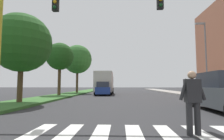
{
  "coord_description": "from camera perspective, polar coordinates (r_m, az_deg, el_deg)",
  "views": [
    {
      "loc": [
        -0.82,
        3.42,
        1.31
      ],
      "look_at": [
        -1.62,
        20.63,
        2.76
      ],
      "focal_mm": 28.59,
      "sensor_mm": 36.0,
      "label": 1
    }
  ],
  "objects": [
    {
      "name": "street_lamp_right",
      "position": [
        20.25,
        27.59,
        5.08
      ],
      "size": [
        1.02,
        0.24,
        7.5
      ],
      "color": "slate",
      "rests_on": "sidewalk_right"
    },
    {
      "name": "truck_box_delivery",
      "position": [
        25.3,
        -2.43,
        -4.07
      ],
      "size": [
        2.4,
        6.2,
        3.1
      ],
      "color": "#B7B7BC",
      "rests_on": "ground_plane"
    },
    {
      "name": "tree_distant",
      "position": [
        29.05,
        -11.0,
        3.35
      ],
      "size": [
        4.57,
        4.57,
        7.54
      ],
      "color": "#4C3823",
      "rests_on": "median_strip"
    },
    {
      "name": "sedan_midblock",
      "position": [
        22.97,
        -2.95,
        -6.09
      ],
      "size": [
        2.15,
        4.29,
        1.72
      ],
      "color": "navy",
      "rests_on": "ground_plane"
    },
    {
      "name": "pedestrian_performer",
      "position": [
        5.26,
        24.4,
        -8.52
      ],
      "size": [
        0.75,
        0.28,
        1.69
      ],
      "color": "#262628",
      "rests_on": "ground_plane"
    },
    {
      "name": "crosswalk",
      "position": [
        5.14,
        12.48,
        -19.45
      ],
      "size": [
        6.75,
        2.2,
        0.01
      ],
      "color": "silver",
      "rests_on": "ground_plane"
    },
    {
      "name": "ground_plane",
      "position": [
        26.63,
        4.44,
        -7.61
      ],
      "size": [
        140.0,
        140.0,
        0.0
      ],
      "primitive_type": "plane",
      "color": "#2D2D30"
    },
    {
      "name": "tree_mid",
      "position": [
        14.24,
        -26.88,
        7.71
      ],
      "size": [
        4.14,
        4.14,
        6.2
      ],
      "color": "#4C3823",
      "rests_on": "median_strip"
    },
    {
      "name": "median_strip",
      "position": [
        25.56,
        -13.07,
        -7.46
      ],
      "size": [
        3.18,
        64.0,
        0.15
      ],
      "primitive_type": "cube",
      "color": "#386B2D",
      "rests_on": "ground_plane"
    },
    {
      "name": "traffic_light_gantry",
      "position": [
        8.91,
        -17.95,
        15.41
      ],
      "size": [
        8.78,
        0.3,
        6.0
      ],
      "color": "gold",
      "rests_on": "median_strip"
    },
    {
      "name": "sidewalk_right",
      "position": [
        26.25,
        23.14,
        -7.12
      ],
      "size": [
        3.0,
        64.0,
        0.15
      ],
      "primitive_type": "cube",
      "color": "#9E9991",
      "rests_on": "ground_plane"
    },
    {
      "name": "tree_far",
      "position": [
        22.29,
        -16.33,
        4.11
      ],
      "size": [
        3.26,
        3.26,
        6.21
      ],
      "color": "#4C3823",
      "rests_on": "median_strip"
    }
  ]
}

